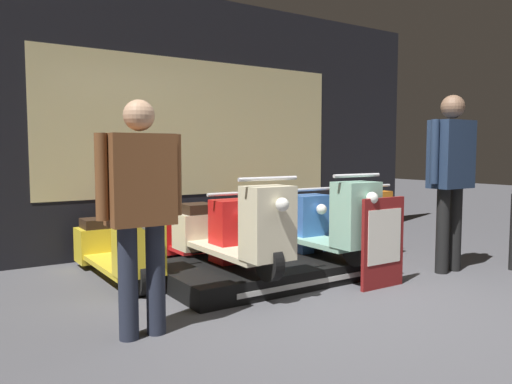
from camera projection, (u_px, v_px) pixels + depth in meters
name	position (u px, v px, depth m)	size (l,w,h in m)	color
ground_plane	(395.00, 316.00, 3.80)	(30.00, 30.00, 0.00)	#4C4C51
shop_wall_back	(198.00, 124.00, 6.40)	(7.37, 0.09, 3.20)	black
display_platform	(272.00, 268.00, 4.94)	(2.21, 1.23, 0.18)	black
scooter_display_left	(230.00, 231.00, 4.60)	(0.56, 1.74, 0.86)	black
scooter_display_right	(313.00, 223.00, 5.14)	(0.56, 1.74, 0.86)	black
scooter_backrow_0	(117.00, 246.00, 4.82)	(0.56, 1.74, 0.86)	black
scooter_backrow_1	(204.00, 237.00, 5.34)	(0.56, 1.74, 0.86)	black
scooter_backrow_2	(276.00, 229.00, 5.86)	(0.56, 1.74, 0.86)	black
scooter_backrow_3	(336.00, 223.00, 6.38)	(0.56, 1.74, 0.86)	black
person_left_browsing	(141.00, 199.00, 3.30)	(0.59, 0.24, 1.59)	#232838
person_right_browsing	(451.00, 166.00, 5.10)	(0.62, 0.26, 1.82)	black
price_sign_board	(383.00, 243.00, 4.54)	(0.51, 0.04, 0.83)	maroon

